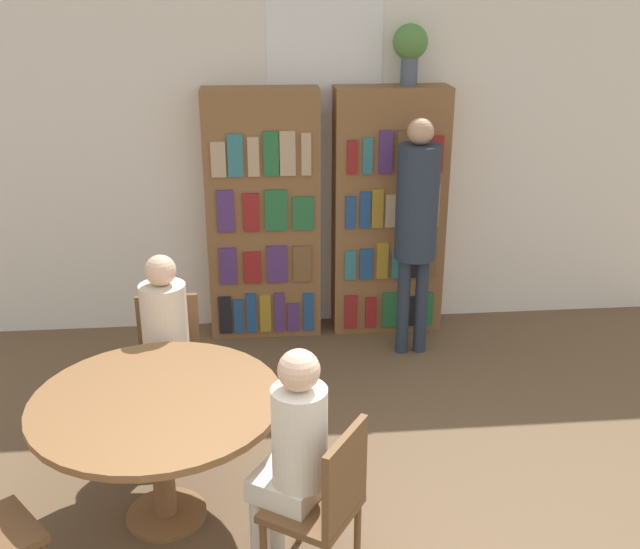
% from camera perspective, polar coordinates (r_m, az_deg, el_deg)
% --- Properties ---
extents(wall_back, '(6.40, 0.07, 3.00)m').
position_cam_1_polar(wall_back, '(6.15, 0.31, 9.56)').
color(wall_back, silver).
rests_on(wall_back, ground_plane).
extents(bookshelf_left, '(0.90, 0.34, 2.02)m').
position_cam_1_polar(bookshelf_left, '(6.05, -4.34, 4.44)').
color(bookshelf_left, brown).
rests_on(bookshelf_left, ground_plane).
extents(bookshelf_right, '(0.90, 0.34, 2.02)m').
position_cam_1_polar(bookshelf_right, '(6.15, 5.24, 4.70)').
color(bookshelf_right, brown).
rests_on(bookshelf_right, ground_plane).
extents(flower_vase, '(0.27, 0.27, 0.46)m').
position_cam_1_polar(flower_vase, '(5.94, 6.88, 16.86)').
color(flower_vase, '#475166').
rests_on(flower_vase, bookshelf_right).
extents(reading_table, '(1.31, 1.31, 0.75)m').
position_cam_1_polar(reading_table, '(4.08, -12.25, -10.55)').
color(reading_table, brown).
rests_on(reading_table, ground_plane).
extents(chair_left_side, '(0.42, 0.42, 0.87)m').
position_cam_1_polar(chair_left_side, '(5.02, -11.39, -6.13)').
color(chair_left_side, brown).
rests_on(chair_left_side, ground_plane).
extents(chair_far_side, '(0.55, 0.55, 0.87)m').
position_cam_1_polar(chair_far_side, '(3.70, 0.44, -16.79)').
color(chair_far_side, brown).
rests_on(chair_far_side, ground_plane).
extents(seated_reader_left, '(0.30, 0.39, 1.24)m').
position_cam_1_polar(seated_reader_left, '(4.77, -11.69, -4.70)').
color(seated_reader_left, beige).
rests_on(seated_reader_left, ground_plane).
extents(seated_reader_right, '(0.41, 0.40, 1.24)m').
position_cam_1_polar(seated_reader_right, '(3.64, -2.11, -13.20)').
color(seated_reader_right, silver).
rests_on(seated_reader_right, ground_plane).
extents(librarian_standing, '(0.32, 0.59, 1.86)m').
position_cam_1_polar(librarian_standing, '(5.66, 7.38, 4.67)').
color(librarian_standing, '#232D3D').
rests_on(librarian_standing, ground_plane).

